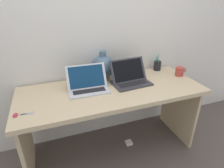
% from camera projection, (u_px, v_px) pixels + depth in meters
% --- Properties ---
extents(ground_plane, '(6.00, 6.00, 0.00)m').
position_uv_depth(ground_plane, '(112.00, 148.00, 2.05)').
color(ground_plane, '#564C47').
extents(back_wall, '(4.40, 0.04, 2.40)m').
position_uv_depth(back_wall, '(99.00, 30.00, 1.84)').
color(back_wall, silver).
rests_on(back_wall, ground).
extents(desk, '(1.69, 0.67, 0.73)m').
position_uv_depth(desk, '(112.00, 102.00, 1.79)').
color(desk, '#D1B78C').
rests_on(desk, ground).
extents(laptop_left, '(0.37, 0.25, 0.21)m').
position_uv_depth(laptop_left, '(88.00, 84.00, 1.69)').
color(laptop_left, silver).
rests_on(laptop_left, desk).
extents(laptop_right, '(0.38, 0.27, 0.22)m').
position_uv_depth(laptop_right, '(130.00, 77.00, 1.82)').
color(laptop_right, '#333338').
rests_on(laptop_right, desk).
extents(green_vase, '(0.23, 0.23, 0.28)m').
position_uv_depth(green_vase, '(103.00, 67.00, 1.90)').
color(green_vase, slate).
rests_on(green_vase, desk).
extents(coffee_mug, '(0.12, 0.09, 0.09)m').
position_uv_depth(coffee_mug, '(180.00, 71.00, 1.99)').
color(coffee_mug, '#B23D33').
rests_on(coffee_mug, desk).
extents(pen_cup, '(0.08, 0.08, 0.18)m').
position_uv_depth(pen_cup, '(157.00, 65.00, 2.12)').
color(pen_cup, black).
rests_on(pen_cup, desk).
extents(scissors, '(0.15, 0.06, 0.01)m').
position_uv_depth(scissors, '(20.00, 115.00, 1.36)').
color(scissors, '#B7B7BC').
rests_on(scissors, desk).
extents(power_brick, '(0.07, 0.07, 0.03)m').
position_uv_depth(power_brick, '(129.00, 143.00, 2.10)').
color(power_brick, white).
rests_on(power_brick, ground).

